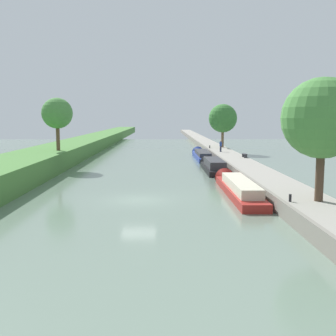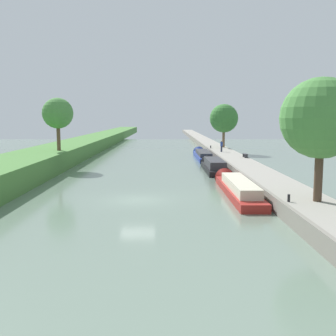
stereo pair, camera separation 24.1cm
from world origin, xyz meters
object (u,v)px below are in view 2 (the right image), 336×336
narrowboat_red (237,187)px  narrowboat_blue (202,155)px  mooring_bollard_near (289,198)px  park_bench (245,155)px  mooring_bollard_far (211,147)px  narrowboat_black (213,166)px  person_walking (221,146)px

narrowboat_red → narrowboat_blue: size_ratio=0.98×
narrowboat_blue → mooring_bollard_near: size_ratio=30.15×
narrowboat_blue → mooring_bollard_near: (1.90, -35.06, 0.73)m
narrowboat_red → park_bench: bearing=76.9°
narrowboat_red → mooring_bollard_near: size_ratio=29.68×
mooring_bollard_far → narrowboat_blue: bearing=-107.2°
mooring_bollard_far → park_bench: size_ratio=0.30×
narrowboat_blue → mooring_bollard_far: mooring_bollard_far is taller
narrowboat_red → mooring_bollard_near: bearing=-77.3°
mooring_bollard_far → mooring_bollard_near: bearing=-90.0°
mooring_bollard_far → narrowboat_black: bearing=-95.6°
narrowboat_black → narrowboat_blue: size_ratio=0.78×
narrowboat_red → park_bench: 19.17m
narrowboat_blue → mooring_bollard_far: (1.90, 6.16, 0.73)m
mooring_bollard_near → mooring_bollard_far: 41.23m
narrowboat_blue → person_walking: 3.08m
narrowboat_red → narrowboat_black: bearing=90.9°
narrowboat_blue → park_bench: bearing=-62.6°
narrowboat_black → mooring_bollard_near: size_ratio=23.59×
narrowboat_red → mooring_bollard_near: 7.90m
narrowboat_black → mooring_bollard_far: mooring_bollard_far is taller
person_walking → park_bench: size_ratio=1.11×
person_walking → narrowboat_black: bearing=-101.9°
narrowboat_blue → person_walking: (2.70, -0.54, 1.38)m
mooring_bollard_far → narrowboat_red: bearing=-93.0°
narrowboat_red → mooring_bollard_near: mooring_bollard_near is taller
narrowboat_black → mooring_bollard_near: mooring_bollard_near is taller
narrowboat_blue → person_walking: person_walking is taller
narrowboat_black → park_bench: size_ratio=7.08×
mooring_bollard_near → park_bench: park_bench is taller
mooring_bollard_near → mooring_bollard_far: same height
narrowboat_black → person_walking: size_ratio=6.39×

